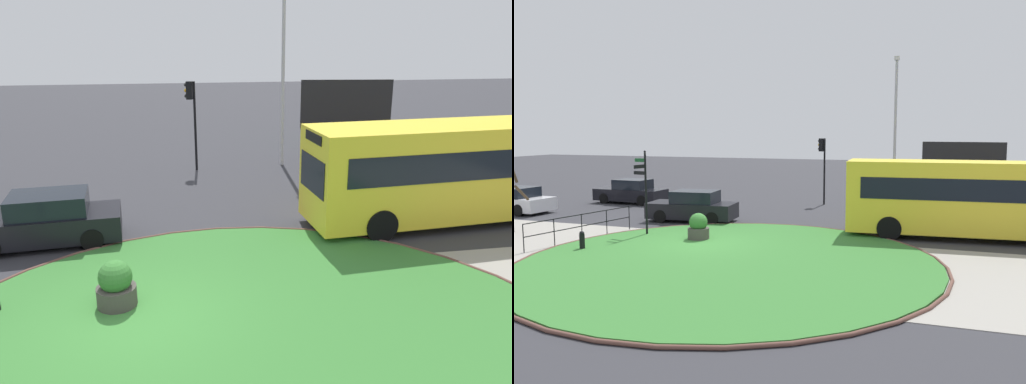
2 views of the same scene
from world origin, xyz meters
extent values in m
plane|color=#333338|center=(0.00, 0.00, 0.00)|extent=(120.00, 120.00, 0.00)
cube|color=#9E998E|center=(0.00, -1.86, 0.01)|extent=(32.00, 8.27, 0.02)
cylinder|color=#387A33|center=(2.05, -2.20, 0.05)|extent=(14.20, 14.20, 0.10)
torus|color=brown|center=(2.05, -2.20, 0.06)|extent=(14.51, 14.51, 0.11)
cylinder|color=black|center=(-3.11, 0.90, 1.78)|extent=(0.09, 0.09, 3.55)
sphere|color=black|center=(-3.11, 0.90, 3.60)|extent=(0.10, 0.10, 0.10)
cube|color=#195128|center=(-3.38, 0.91, 3.24)|extent=(0.46, 0.06, 0.15)
cube|color=black|center=(-3.17, 0.56, 3.00)|extent=(0.15, 0.61, 0.15)
cube|color=black|center=(-3.45, 0.97, 2.70)|extent=(0.60, 0.15, 0.15)
cylinder|color=black|center=(-3.89, -2.32, 0.32)|extent=(0.20, 0.20, 0.63)
sphere|color=black|center=(-3.89, -2.32, 0.67)|extent=(0.19, 0.19, 0.19)
cube|color=black|center=(-5.16, -0.72, 1.07)|extent=(1.09, 5.18, 0.03)
cube|color=black|center=(-5.16, -0.72, 0.59)|extent=(1.09, 5.18, 0.03)
cylinder|color=black|center=(-4.62, 1.86, 0.54)|extent=(0.04, 0.04, 1.07)
cylinder|color=black|center=(-4.89, 0.57, 0.54)|extent=(0.04, 0.04, 1.07)
cylinder|color=black|center=(-5.16, -0.72, 0.54)|extent=(0.04, 0.04, 1.07)
cylinder|color=black|center=(-5.42, -2.02, 0.54)|extent=(0.04, 0.04, 1.07)
cylinder|color=black|center=(-5.69, -3.31, 0.54)|extent=(0.04, 0.04, 1.07)
cube|color=yellow|center=(9.85, 4.70, 1.75)|extent=(10.03, 3.12, 2.95)
cube|color=black|center=(9.94, 3.48, 2.16)|extent=(8.68, 0.64, 0.88)
cube|color=black|center=(9.76, 5.92, 2.16)|extent=(8.68, 0.64, 0.88)
cube|color=black|center=(4.91, 4.34, 1.90)|extent=(0.16, 1.98, 1.10)
cube|color=black|center=(4.91, 4.34, 3.00)|extent=(0.11, 1.33, 0.28)
cylinder|color=black|center=(6.77, 3.36, 0.50)|extent=(1.02, 0.37, 1.00)
cylinder|color=black|center=(6.61, 5.58, 0.50)|extent=(1.02, 0.37, 1.00)
cube|color=black|center=(-2.97, 4.83, 0.56)|extent=(4.45, 2.10, 0.76)
cube|color=black|center=(-2.80, 4.84, 1.23)|extent=(2.27, 1.71, 0.60)
cube|color=#EAEACC|center=(-5.09, 4.13, 0.59)|extent=(0.04, 0.20, 0.12)
cube|color=#EAEACC|center=(-5.18, 5.17, 0.59)|extent=(0.04, 0.20, 0.12)
cylinder|color=black|center=(-4.24, 3.93, 0.32)|extent=(0.66, 0.27, 0.64)
cylinder|color=black|center=(-4.37, 5.50, 0.32)|extent=(0.66, 0.27, 0.64)
cylinder|color=black|center=(-1.57, 4.16, 0.32)|extent=(0.66, 0.27, 0.64)
cylinder|color=black|center=(-1.70, 5.73, 0.32)|extent=(0.66, 0.27, 0.64)
cube|color=black|center=(-9.60, 9.48, 0.53)|extent=(4.47, 1.90, 0.72)
cube|color=black|center=(-9.42, 9.47, 1.19)|extent=(2.11, 1.60, 0.59)
cube|color=#EAEACC|center=(-11.83, 9.05, 0.57)|extent=(0.03, 0.20, 0.12)
cube|color=#EAEACC|center=(-11.79, 10.08, 0.57)|extent=(0.03, 0.20, 0.12)
cylinder|color=black|center=(-11.00, 8.75, 0.32)|extent=(0.65, 0.25, 0.64)
cylinder|color=black|center=(-10.93, 10.31, 0.32)|extent=(0.65, 0.25, 0.64)
cylinder|color=black|center=(-8.27, 8.64, 0.32)|extent=(0.65, 0.25, 0.64)
cylinder|color=black|center=(-8.20, 10.20, 0.32)|extent=(0.65, 0.25, 0.64)
cube|color=black|center=(-13.41, 4.14, 1.14)|extent=(2.34, 1.78, 0.54)
cylinder|color=black|center=(-12.24, 3.22, 0.32)|extent=(0.65, 0.26, 0.64)
cylinder|color=black|center=(-12.15, 4.93, 0.32)|extent=(0.65, 0.26, 0.64)
cylinder|color=black|center=(1.86, 12.76, 2.00)|extent=(0.11, 0.11, 3.99)
cube|color=black|center=(1.66, 12.80, 3.60)|extent=(0.31, 0.31, 0.78)
sphere|color=black|center=(1.51, 12.83, 3.85)|extent=(0.16, 0.16, 0.16)
sphere|color=#F2A519|center=(1.51, 12.83, 3.60)|extent=(0.16, 0.16, 0.16)
sphere|color=black|center=(1.51, 12.83, 3.36)|extent=(0.16, 0.16, 0.16)
cylinder|color=#B7B7BC|center=(5.94, 13.09, 4.22)|extent=(0.16, 0.16, 8.45)
cylinder|color=silver|center=(5.94, 13.09, 8.57)|extent=(0.32, 0.32, 0.22)
cylinder|color=black|center=(8.02, 15.30, 1.28)|extent=(0.12, 0.12, 2.55)
cylinder|color=black|center=(11.47, 14.87, 1.28)|extent=(0.12, 0.12, 2.55)
cube|color=green|center=(9.74, 15.09, 2.55)|extent=(4.62, 0.69, 2.38)
cube|color=black|center=(9.74, 15.02, 2.55)|extent=(4.70, 0.61, 2.48)
cylinder|color=#47423D|center=(-0.56, 0.69, 0.27)|extent=(0.88, 0.88, 0.54)
sphere|color=#33702D|center=(-0.56, 0.69, 0.78)|extent=(0.75, 0.75, 0.75)
cylinder|color=#423323|center=(-8.65, -0.23, 1.77)|extent=(0.50, 1.16, 0.81)
cylinder|color=#423323|center=(-8.94, -0.30, 2.59)|extent=(0.37, 0.62, 0.80)
camera|label=1|loc=(0.83, -9.51, 5.78)|focal=34.78mm
camera|label=2|loc=(9.07, -18.42, 4.53)|focal=37.14mm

